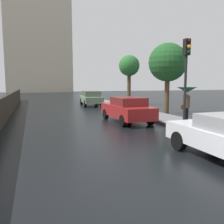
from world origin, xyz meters
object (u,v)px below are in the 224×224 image
object	(u,v)px
car_red_behind_camera	(127,109)
street_tree_near	(129,67)
traffic_light	(186,67)
pedestrian_with_umbrella_near	(187,95)
street_tree_mid	(168,63)
car_green_far_ahead	(91,98)

from	to	relation	value
car_red_behind_camera	street_tree_near	xyz separation A→B (m)	(4.29, 9.77, 3.18)
traffic_light	pedestrian_with_umbrella_near	bearing A→B (deg)	50.00
street_tree_mid	traffic_light	bearing A→B (deg)	-113.76
street_tree_near	traffic_light	bearing A→B (deg)	-101.32
car_red_behind_camera	traffic_light	bearing A→B (deg)	-62.61
traffic_light	car_red_behind_camera	bearing A→B (deg)	118.20
car_red_behind_camera	car_green_far_ahead	bearing A→B (deg)	86.86
street_tree_near	car_red_behind_camera	bearing A→B (deg)	-113.68
pedestrian_with_umbrella_near	traffic_light	xyz separation A→B (m)	(-0.71, -0.85, 1.36)
traffic_light	street_tree_near	size ratio (longest dim) A/B	0.82
car_red_behind_camera	street_tree_near	size ratio (longest dim) A/B	0.87
car_red_behind_camera	traffic_light	world-z (taller)	traffic_light
pedestrian_with_umbrella_near	street_tree_near	xyz separation A→B (m)	(1.88, 12.09, 2.26)
car_red_behind_camera	street_tree_near	distance (m)	11.13
car_green_far_ahead	pedestrian_with_umbrella_near	distance (m)	12.90
car_red_behind_camera	street_tree_near	world-z (taller)	street_tree_near
traffic_light	street_tree_mid	xyz separation A→B (m)	(2.37, 5.38, 0.66)
street_tree_near	street_tree_mid	size ratio (longest dim) A/B	1.00
pedestrian_with_umbrella_near	street_tree_near	distance (m)	12.44
car_red_behind_camera	traffic_light	xyz separation A→B (m)	(1.70, -3.16, 2.28)
car_green_far_ahead	street_tree_near	world-z (taller)	street_tree_near
car_green_far_ahead	street_tree_mid	bearing A→B (deg)	-61.75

